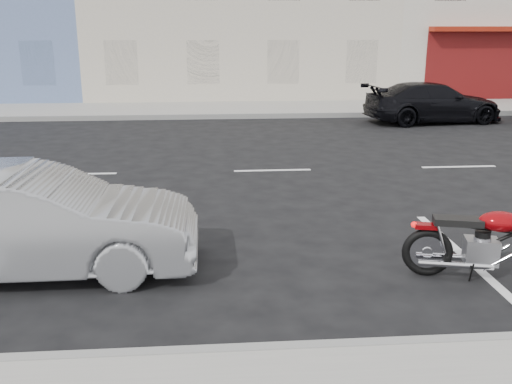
% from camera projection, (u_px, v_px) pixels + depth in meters
% --- Properties ---
extents(ground, '(120.00, 120.00, 0.00)m').
position_uv_depth(ground, '(367.00, 169.00, 12.00)').
color(ground, black).
rests_on(ground, ground).
extents(sidewalk_far, '(80.00, 3.40, 0.15)m').
position_uv_depth(sidewalk_far, '(161.00, 110.00, 19.93)').
color(sidewalk_far, gray).
rests_on(sidewalk_far, ground).
extents(curb_near, '(80.00, 0.12, 0.16)m').
position_uv_depth(curb_near, '(13.00, 365.00, 4.90)').
color(curb_near, gray).
rests_on(curb_near, ground).
extents(curb_far, '(80.00, 0.12, 0.16)m').
position_uv_depth(curb_far, '(156.00, 117.00, 18.30)').
color(curb_far, gray).
rests_on(curb_far, ground).
extents(sedan_silver, '(3.94, 1.41, 1.29)m').
position_uv_depth(sedan_silver, '(31.00, 222.00, 6.75)').
color(sedan_silver, '#93959A').
rests_on(sedan_silver, ground).
extents(car_far, '(4.43, 2.22, 1.24)m').
position_uv_depth(car_far, '(433.00, 103.00, 17.65)').
color(car_far, black).
rests_on(car_far, ground).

